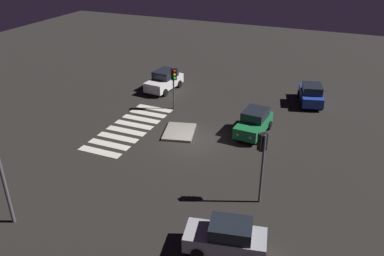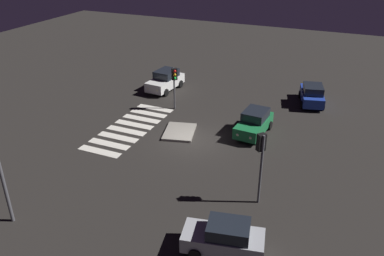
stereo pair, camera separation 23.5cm
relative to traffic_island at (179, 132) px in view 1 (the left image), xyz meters
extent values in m
plane|color=black|center=(0.70, 1.32, -0.09)|extent=(80.00, 80.00, 0.00)
cube|color=gray|center=(0.00, 0.00, 0.00)|extent=(3.34, 2.82, 0.18)
cube|color=silver|center=(-7.65, -5.08, 0.65)|extent=(4.42, 2.24, 0.87)
cube|color=black|center=(-7.91, -5.05, 1.44)|extent=(2.34, 1.87, 0.71)
cylinder|color=black|center=(-6.24, -4.31, 0.25)|extent=(0.71, 0.32, 0.69)
cylinder|color=black|center=(-6.42, -6.10, 0.25)|extent=(0.71, 0.32, 0.69)
cylinder|color=black|center=(-8.88, -4.05, 0.25)|extent=(0.71, 0.32, 0.69)
cylinder|color=black|center=(-9.05, -5.84, 0.25)|extent=(0.71, 0.32, 0.69)
sphere|color=#F2EABF|center=(-5.52, -4.78, 0.65)|extent=(0.23, 0.23, 0.23)
sphere|color=#F2EABF|center=(-5.62, -5.78, 0.65)|extent=(0.23, 0.23, 0.23)
cube|color=#9EA0A5|center=(10.27, 7.05, 0.57)|extent=(2.35, 4.05, 0.78)
cube|color=black|center=(10.22, 7.28, 1.27)|extent=(1.84, 2.20, 0.63)
cylinder|color=black|center=(11.29, 6.05, 0.22)|extent=(0.34, 0.64, 0.61)
cylinder|color=black|center=(9.72, 5.73, 0.22)|extent=(0.34, 0.64, 0.61)
cylinder|color=black|center=(9.25, 8.04, 0.22)|extent=(0.34, 0.64, 0.61)
sphere|color=#F2EABF|center=(11.08, 5.31, 0.57)|extent=(0.20, 0.20, 0.20)
sphere|color=#F2EABF|center=(10.20, 5.13, 0.57)|extent=(0.20, 0.20, 0.20)
cube|color=#1E389E|center=(-9.73, 8.20, 0.61)|extent=(4.33, 2.64, 0.83)
cube|color=black|center=(-9.50, 8.26, 1.35)|extent=(2.38, 2.02, 0.67)
cylinder|color=black|center=(-10.75, 7.08, 0.23)|extent=(0.69, 0.38, 0.65)
cylinder|color=black|center=(-11.15, 8.73, 0.23)|extent=(0.69, 0.38, 0.65)
cylinder|color=black|center=(-8.32, 7.67, 0.23)|extent=(0.69, 0.38, 0.65)
cylinder|color=black|center=(-8.72, 9.32, 0.23)|extent=(0.69, 0.38, 0.65)
sphere|color=#F2EABF|center=(-11.54, 7.27, 0.61)|extent=(0.22, 0.22, 0.22)
sphere|color=#F2EABF|center=(-11.77, 8.20, 0.61)|extent=(0.22, 0.22, 0.22)
cube|color=#196B38|center=(-2.10, 5.11, 0.61)|extent=(4.20, 2.04, 0.84)
cube|color=black|center=(-2.35, 5.12, 1.37)|extent=(2.20, 1.74, 0.68)
cylinder|color=black|center=(-0.78, 5.87, 0.24)|extent=(0.67, 0.29, 0.66)
cylinder|color=black|center=(-0.90, 4.16, 0.24)|extent=(0.67, 0.29, 0.66)
cylinder|color=black|center=(-3.30, 6.05, 0.24)|extent=(0.67, 0.29, 0.66)
cylinder|color=black|center=(-3.43, 4.34, 0.24)|extent=(0.67, 0.29, 0.66)
sphere|color=#F2EABF|center=(-0.07, 5.44, 0.61)|extent=(0.22, 0.22, 0.22)
sphere|color=#F2EABF|center=(-0.14, 4.48, 0.61)|extent=(0.22, 0.22, 0.22)
cylinder|color=#47474C|center=(5.92, 7.61, 2.02)|extent=(0.14, 0.14, 4.21)
cube|color=black|center=(5.81, 7.47, 3.64)|extent=(0.54, 0.53, 0.96)
sphere|color=red|center=(5.68, 7.32, 3.94)|extent=(0.22, 0.22, 0.22)
sphere|color=orange|center=(5.68, 7.32, 3.64)|extent=(0.22, 0.22, 0.22)
sphere|color=green|center=(5.68, 7.32, 3.34)|extent=(0.22, 0.22, 0.22)
cylinder|color=#47474C|center=(-3.98, -2.32, 1.72)|extent=(0.14, 0.14, 3.63)
cube|color=black|center=(-3.84, -2.21, 3.06)|extent=(0.52, 0.54, 0.96)
sphere|color=red|center=(-3.68, -2.09, 3.36)|extent=(0.22, 0.22, 0.22)
sphere|color=orange|center=(-3.68, -2.09, 3.06)|extent=(0.22, 0.22, 0.22)
sphere|color=green|center=(-3.68, -2.09, 2.76)|extent=(0.22, 0.22, 0.22)
cube|color=silver|center=(-3.33, -3.87, -0.08)|extent=(0.70, 3.20, 0.02)
cube|color=silver|center=(-2.18, -3.87, -0.08)|extent=(0.70, 3.20, 0.02)
cube|color=silver|center=(-1.03, -3.87, -0.08)|extent=(0.70, 3.20, 0.02)
cube|color=silver|center=(0.12, -3.87, -0.08)|extent=(0.70, 3.20, 0.02)
cube|color=silver|center=(1.27, -3.87, -0.08)|extent=(0.70, 3.20, 0.02)
cube|color=silver|center=(2.42, -3.87, -0.08)|extent=(0.70, 3.20, 0.02)
cube|color=silver|center=(3.57, -3.87, -0.08)|extent=(0.70, 3.20, 0.02)
cube|color=silver|center=(4.72, -3.87, -0.08)|extent=(0.70, 3.20, 0.02)
camera|label=1|loc=(23.90, 11.12, 13.48)|focal=36.91mm
camera|label=2|loc=(23.80, 11.33, 13.48)|focal=36.91mm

